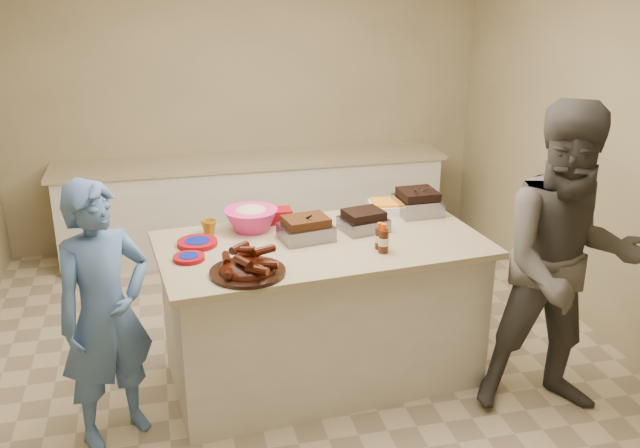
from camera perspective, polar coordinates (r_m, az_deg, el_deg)
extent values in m
cube|color=#47230F|center=(4.50, -1.12, -1.24)|extent=(0.35, 0.29, 0.10)
cube|color=black|center=(4.66, 3.48, -0.50)|extent=(0.33, 0.29, 0.08)
cube|color=gray|center=(5.01, 7.77, 0.86)|extent=(0.30, 0.30, 0.12)
cylinder|color=silver|center=(4.68, -0.99, -0.39)|extent=(0.34, 0.34, 0.05)
cube|color=#FF9D1F|center=(5.02, 5.79, 0.99)|extent=(0.34, 0.27, 0.08)
cylinder|color=#3D1A0C|center=(4.37, 4.76, -1.97)|extent=(0.06, 0.06, 0.17)
cylinder|color=#3D1A0C|center=(4.32, 5.07, -2.28)|extent=(0.07, 0.07, 0.18)
cylinder|color=gold|center=(4.54, -1.29, -1.03)|extent=(0.04, 0.04, 0.11)
imported|color=silver|center=(4.69, -2.39, -0.36)|extent=(0.14, 0.06, 0.14)
cylinder|color=maroon|center=(4.48, -9.77, -1.68)|extent=(0.27, 0.27, 0.03)
cylinder|color=maroon|center=(4.27, -10.43, -2.84)|extent=(0.20, 0.20, 0.03)
imported|color=#9C6911|center=(4.65, -8.84, -0.79)|extent=(0.11, 0.10, 0.10)
cube|color=maroon|center=(4.80, -3.40, 0.15)|extent=(0.18, 0.14, 0.09)
imported|color=#486CA7|center=(4.54, -15.77, -15.70)|extent=(1.26, 1.63, 0.37)
imported|color=#53514B|center=(4.83, 17.87, -13.58)|extent=(1.31, 2.07, 0.73)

